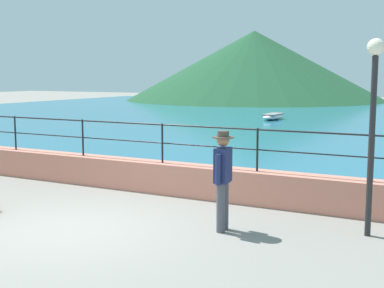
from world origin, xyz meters
TOP-DOWN VIEW (x-y plane):
  - ground_plane at (0.00, 0.00)m, footprint 120.00×120.00m
  - promenade_wall at (0.00, 3.20)m, footprint 20.00×0.56m
  - railing at (0.00, 3.20)m, footprint 18.44×0.04m
  - lake_water at (0.00, 25.84)m, footprint 64.00×44.32m
  - hill_main at (-14.04, 45.76)m, footprint 27.35×27.35m
  - person_walking at (2.45, 1.11)m, footprint 0.38×0.57m
  - lamp_post at (4.74, 1.99)m, footprint 0.28×0.28m
  - boat_0 at (-3.96, 22.65)m, footprint 1.03×2.35m

SIDE VIEW (x-z plane):
  - ground_plane at x=0.00m, z-range 0.00..0.00m
  - lake_water at x=0.00m, z-range 0.00..0.06m
  - boat_0 at x=-3.96m, z-range 0.08..0.44m
  - promenade_wall at x=0.00m, z-range 0.00..0.70m
  - person_walking at x=2.45m, z-range 0.10..1.85m
  - railing at x=0.00m, z-range 0.89..1.79m
  - lamp_post at x=4.74m, z-range 0.55..3.83m
  - hill_main at x=-14.04m, z-range 0.00..7.34m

